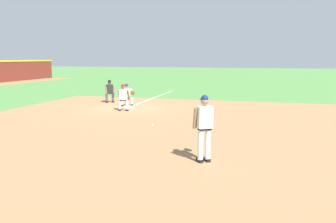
{
  "coord_description": "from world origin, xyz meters",
  "views": [
    {
      "loc": [
        -17.39,
        -7.23,
        2.83
      ],
      "look_at": [
        -6.14,
        -4.1,
        0.92
      ],
      "focal_mm": 35.0,
      "sensor_mm": 36.0,
      "label": 1
    }
  ],
  "objects_px": {
    "first_base_bag": "(128,107)",
    "pitcher": "(204,124)",
    "baserunner": "(123,96)",
    "umpire": "(110,90)",
    "baseball": "(153,125)",
    "first_baseman": "(127,94)"
  },
  "relations": [
    {
      "from": "first_base_bag",
      "to": "baserunner",
      "type": "relative_size",
      "value": 0.26
    },
    {
      "from": "umpire",
      "to": "first_baseman",
      "type": "bearing_deg",
      "value": -124.31
    },
    {
      "from": "first_base_bag",
      "to": "pitcher",
      "type": "relative_size",
      "value": 0.2
    },
    {
      "from": "baserunner",
      "to": "umpire",
      "type": "xyz_separation_m",
      "value": [
        2.9,
        2.18,
        0.0
      ]
    },
    {
      "from": "pitcher",
      "to": "first_base_bag",
      "type": "bearing_deg",
      "value": 33.84
    },
    {
      "from": "baseball",
      "to": "first_baseman",
      "type": "distance_m",
      "value": 6.11
    },
    {
      "from": "baseball",
      "to": "pitcher",
      "type": "xyz_separation_m",
      "value": [
        -4.2,
        -2.88,
        1.02
      ]
    },
    {
      "from": "first_baseman",
      "to": "umpire",
      "type": "distance_m",
      "value": 2.04
    },
    {
      "from": "baseball",
      "to": "umpire",
      "type": "xyz_separation_m",
      "value": [
        6.27,
        4.94,
        0.76
      ]
    },
    {
      "from": "baserunner",
      "to": "umpire",
      "type": "bearing_deg",
      "value": 36.98
    },
    {
      "from": "umpire",
      "to": "first_base_bag",
      "type": "bearing_deg",
      "value": -131.42
    },
    {
      "from": "pitcher",
      "to": "first_baseman",
      "type": "relative_size",
      "value": 1.39
    },
    {
      "from": "first_baseman",
      "to": "baserunner",
      "type": "bearing_deg",
      "value": -164.18
    },
    {
      "from": "first_base_bag",
      "to": "pitcher",
      "type": "distance_m",
      "value": 10.56
    },
    {
      "from": "pitcher",
      "to": "umpire",
      "type": "xyz_separation_m",
      "value": [
        10.46,
        7.82,
        -0.27
      ]
    },
    {
      "from": "baserunner",
      "to": "umpire",
      "type": "distance_m",
      "value": 3.63
    },
    {
      "from": "first_base_bag",
      "to": "baseball",
      "type": "relative_size",
      "value": 5.14
    },
    {
      "from": "baseball",
      "to": "umpire",
      "type": "relative_size",
      "value": 0.05
    },
    {
      "from": "pitcher",
      "to": "first_baseman",
      "type": "bearing_deg",
      "value": 33.37
    },
    {
      "from": "umpire",
      "to": "pitcher",
      "type": "bearing_deg",
      "value": -143.23
    },
    {
      "from": "first_baseman",
      "to": "first_base_bag",
      "type": "bearing_deg",
      "value": -154.25
    },
    {
      "from": "baseball",
      "to": "umpire",
      "type": "bearing_deg",
      "value": 38.27
    }
  ]
}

